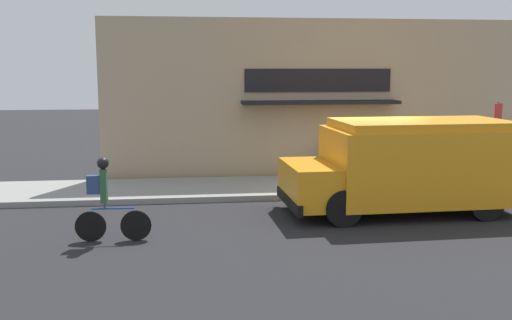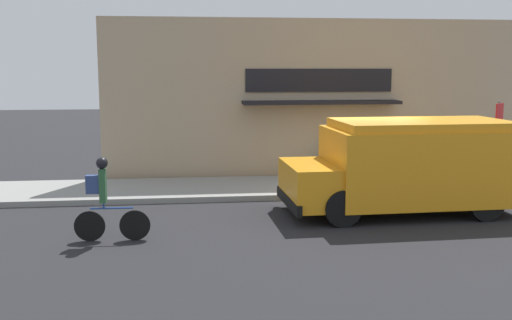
# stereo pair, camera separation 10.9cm
# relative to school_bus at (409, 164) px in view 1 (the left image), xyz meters

# --- Properties ---
(ground_plane) EXTENTS (70.00, 70.00, 0.00)m
(ground_plane) POSITION_rel_school_bus_xyz_m (-0.52, 1.56, -1.14)
(ground_plane) COLOR #232326
(sidewalk) EXTENTS (28.00, 2.79, 0.15)m
(sidewalk) POSITION_rel_school_bus_xyz_m (-0.52, 2.95, -1.07)
(sidewalk) COLOR gray
(sidewalk) RESTS_ON ground_plane
(storefront) EXTENTS (14.22, 0.95, 4.83)m
(storefront) POSITION_rel_school_bus_xyz_m (-0.54, 4.68, 1.28)
(storefront) COLOR tan
(storefront) RESTS_ON ground_plane
(school_bus) EXTENTS (5.40, 2.84, 2.17)m
(school_bus) POSITION_rel_school_bus_xyz_m (0.00, 0.00, 0.00)
(school_bus) COLOR orange
(school_bus) RESTS_ON ground_plane
(cyclist) EXTENTS (1.48, 0.23, 1.67)m
(cyclist) POSITION_rel_school_bus_xyz_m (-6.74, -1.56, -0.29)
(cyclist) COLOR black
(cyclist) RESTS_ON ground_plane
(stop_sign_post) EXTENTS (0.45, 0.45, 2.33)m
(stop_sign_post) POSITION_rel_school_bus_xyz_m (3.23, 1.96, 0.57)
(stop_sign_post) COLOR slate
(stop_sign_post) RESTS_ON sidewalk
(trash_bin) EXTENTS (0.63, 0.63, 0.92)m
(trash_bin) POSITION_rel_school_bus_xyz_m (-0.86, 3.80, -0.53)
(trash_bin) COLOR #2D5138
(trash_bin) RESTS_ON sidewalk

